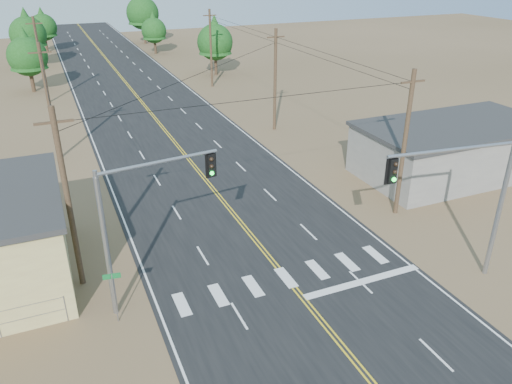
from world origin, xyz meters
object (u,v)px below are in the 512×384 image
building_right (453,150)px  street_sign (114,290)px  signal_mast_left (138,213)px  signal_mast_right (471,190)px

building_right → street_sign: (-28.22, -8.00, -0.12)m
signal_mast_left → signal_mast_right: 16.68m
signal_mast_right → building_right: bearing=55.2°
building_right → street_sign: building_right is taller
signal_mast_right → street_sign: size_ratio=2.87×
building_right → signal_mast_left: (-26.53, -7.08, 3.25)m
building_right → street_sign: size_ratio=5.34×
building_right → signal_mast_right: 16.15m
signal_mast_left → signal_mast_right: (16.01, -4.66, 0.26)m
signal_mast_right → street_sign: (-17.71, 3.74, -3.62)m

